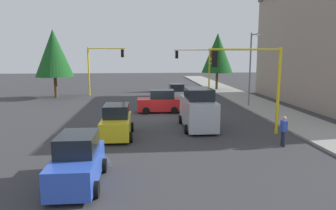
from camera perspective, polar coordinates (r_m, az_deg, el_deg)
name	(u,v)px	position (r m, az deg, el deg)	size (l,w,h in m)	color
ground_plane	(155,117)	(25.00, -2.43, -2.20)	(120.00, 120.00, 0.00)	#353538
sidewalk_kerb	(258,104)	(32.02, 16.28, 0.12)	(80.00, 4.00, 0.15)	gray
lane_arrow_near	(98,171)	(14.03, -12.92, -11.78)	(2.40, 1.10, 1.10)	silver
traffic_signal_near_left	(251,73)	(19.67, 15.08, 5.73)	(0.36, 4.59, 5.45)	yellow
traffic_signal_far_right	(103,62)	(38.76, -11.96, 7.89)	(0.36, 4.59, 5.87)	yellow
traffic_signal_far_left	(195,62)	(39.06, 5.09, 7.91)	(0.36, 4.59, 5.72)	yellow
street_lamp_curbside	(252,62)	(29.89, 15.27, 7.77)	(2.15, 0.28, 7.00)	slate
tree_opposite_side	(54,53)	(37.81, -20.44, 8.98)	(4.28, 4.28, 7.83)	brown
tree_roadside_far	(218,53)	(43.75, 9.17, 9.49)	(4.33, 4.33, 7.91)	brown
delivery_van_silver	(198,110)	(21.04, 5.58, -0.88)	(4.80, 2.22, 2.77)	#B2B5BA
car_red	(160,102)	(26.83, -1.45, 0.55)	(2.00, 3.88, 1.98)	red
car_yellow	(116,122)	(19.12, -9.53, -3.18)	(4.01, 1.99, 1.98)	yellow
car_white	(176,94)	(32.58, 1.53, 2.11)	(3.71, 1.96, 1.98)	white
car_blue	(78,162)	(12.59, -16.43, -10.10)	(3.87, 1.93, 1.98)	blue
pedestrian_crossing	(284,130)	(18.00, 20.66, -4.41)	(0.40, 0.24, 1.70)	#262638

